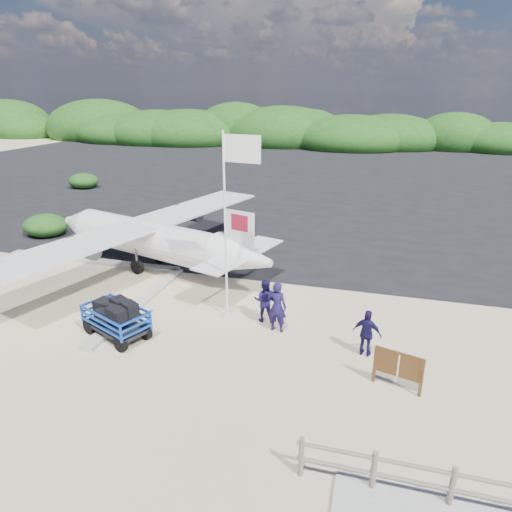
{
  "coord_description": "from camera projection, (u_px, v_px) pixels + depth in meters",
  "views": [
    {
      "loc": [
        4.13,
        -12.61,
        7.89
      ],
      "look_at": [
        -0.31,
        3.22,
        1.82
      ],
      "focal_mm": 32.0,
      "sensor_mm": 36.0,
      "label": 1
    }
  ],
  "objects": [
    {
      "name": "ground",
      "position": [
        239.0,
        340.0,
        15.17
      ],
      "size": [
        160.0,
        160.0,
        0.0
      ],
      "primitive_type": "plane",
      "color": "beige"
    },
    {
      "name": "crew_b",
      "position": [
        265.0,
        300.0,
        16.2
      ],
      "size": [
        0.84,
        0.69,
        1.6
      ],
      "primitive_type": "imported",
      "rotation": [
        0.0,
        0.0,
        3.26
      ],
      "color": "#181244",
      "rests_on": "ground"
    },
    {
      "name": "flagpole",
      "position": [
        227.0,
        316.0,
        16.77
      ],
      "size": [
        1.4,
        0.75,
        6.64
      ],
      "primitive_type": null,
      "rotation": [
        0.0,
        0.0,
        -0.16
      ],
      "color": "white",
      "rests_on": "ground"
    },
    {
      "name": "crew_a",
      "position": [
        277.0,
        307.0,
        15.47
      ],
      "size": [
        0.71,
        0.51,
        1.83
      ],
      "primitive_type": "imported",
      "rotation": [
        0.0,
        0.0,
        3.02
      ],
      "color": "#181244",
      "rests_on": "ground"
    },
    {
      "name": "signboard",
      "position": [
        395.0,
        389.0,
        12.74
      ],
      "size": [
        1.44,
        0.54,
        1.2
      ],
      "primitive_type": null,
      "rotation": [
        0.0,
        0.0,
        -0.28
      ],
      "color": "brown",
      "rests_on": "ground"
    },
    {
      "name": "crew_c",
      "position": [
        367.0,
        333.0,
        14.07
      ],
      "size": [
        0.97,
        0.58,
        1.55
      ],
      "primitive_type": "imported",
      "rotation": [
        0.0,
        0.0,
        2.9
      ],
      "color": "#181244",
      "rests_on": "ground"
    },
    {
      "name": "vegetation_band",
      "position": [
        356.0,
        147.0,
        64.86
      ],
      "size": [
        124.0,
        8.0,
        4.4
      ],
      "primitive_type": null,
      "color": "#B2B2B2",
      "rests_on": "ground"
    },
    {
      "name": "asphalt_apron",
      "position": [
        337.0,
        179.0,
        42.27
      ],
      "size": [
        90.0,
        50.0,
        0.04
      ],
      "primitive_type": null,
      "color": "#B2B2B2",
      "rests_on": "ground"
    },
    {
      "name": "baggage_cart",
      "position": [
        118.0,
        336.0,
        15.44
      ],
      "size": [
        2.84,
        2.29,
        1.24
      ],
      "primitive_type": null,
      "rotation": [
        0.0,
        0.0,
        -0.41
      ],
      "color": "#0C41BE",
      "rests_on": "ground"
    },
    {
      "name": "fence",
      "position": [
        448.0,
        507.0,
        9.13
      ],
      "size": [
        6.4,
        2.0,
        1.1
      ],
      "primitive_type": null,
      "color": "#B2B2B2",
      "rests_on": "ground"
    },
    {
      "name": "lagoon",
      "position": [
        42.0,
        292.0,
        18.8
      ],
      "size": [
        9.0,
        7.0,
        0.4
      ],
      "primitive_type": null,
      "color": "#B2B2B2",
      "rests_on": "ground"
    }
  ]
}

